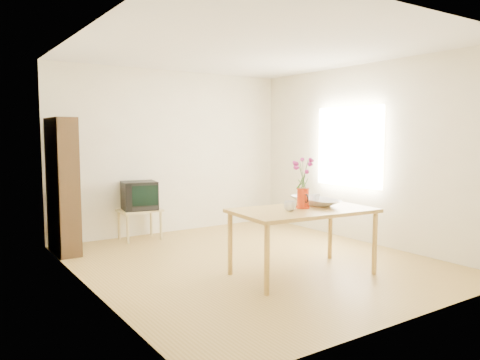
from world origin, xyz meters
TOP-DOWN VIEW (x-y plane):
  - room at (0.03, 0.00)m, footprint 4.50×4.50m
  - table at (0.15, -0.75)m, footprint 1.63×1.02m
  - tv_stand at (-0.70, 1.97)m, footprint 0.60×0.45m
  - bookshelf at (-1.85, 1.75)m, footprint 0.28×0.70m
  - pitcher at (0.18, -0.70)m, footprint 0.15×0.23m
  - flowers at (0.18, -0.70)m, footprint 0.26×0.26m
  - mug at (-0.06, -0.76)m, footprint 0.19×0.19m
  - bowl at (0.49, -0.57)m, footprint 0.55×0.55m
  - teacup_a at (0.45, -0.57)m, footprint 0.09×0.09m
  - teacup_b at (0.53, -0.55)m, footprint 0.08×0.08m
  - television at (-0.70, 1.98)m, footprint 0.55×0.53m

SIDE VIEW (x-z plane):
  - tv_stand at x=-0.70m, z-range 0.16..0.62m
  - television at x=-0.70m, z-range 0.46..0.89m
  - table at x=0.15m, z-range 0.30..1.05m
  - mug at x=-0.06m, z-range 0.75..0.86m
  - bookshelf at x=-1.85m, z-range -0.06..1.74m
  - pitcher at x=0.18m, z-range 0.74..0.97m
  - teacup_a at x=0.45m, z-range 0.91..0.97m
  - teacup_b at x=0.53m, z-range 0.91..0.97m
  - bowl at x=0.49m, z-range 0.75..1.22m
  - flowers at x=0.18m, z-range 0.97..1.35m
  - room at x=0.03m, z-range -0.95..3.55m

